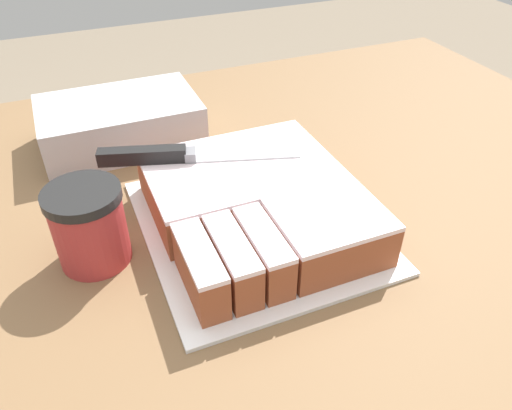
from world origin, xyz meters
The scene contains 6 objects.
countertop centered at (0.00, 0.00, 0.45)m, with size 1.40×1.10×0.91m.
cake_board centered at (-0.07, -0.04, 0.91)m, with size 0.32×0.36×0.01m.
cake centered at (-0.06, -0.04, 0.95)m, with size 0.27×0.31×0.07m.
knife centered at (-0.17, 0.07, 0.99)m, with size 0.29×0.11×0.02m.
coffee_cup centered at (-0.29, -0.02, 0.97)m, with size 0.10×0.10×0.11m.
storage_box centered at (-0.20, 0.28, 0.95)m, with size 0.28×0.18×0.08m.
Camera 1 is at (-0.28, -0.57, 1.38)m, focal length 35.00 mm.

